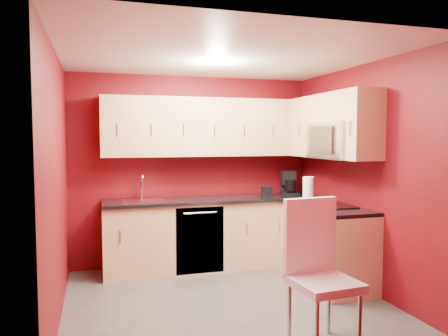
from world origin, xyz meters
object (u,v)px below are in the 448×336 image
microwave (337,140)px  paper_towel (308,189)px  coffee_maker (290,183)px  sink (143,198)px  dining_chair (324,275)px  napkin_holder (267,191)px

microwave → paper_towel: 0.71m
coffee_maker → paper_towel: size_ratio=1.04×
sink → dining_chair: bearing=-63.6°
paper_towel → napkin_holder: bearing=111.8°
microwave → napkin_holder: (-0.45, 1.00, -0.69)m
microwave → sink: (-2.09, 1.00, -0.72)m
napkin_holder → paper_towel: (0.27, -0.67, 0.09)m
paper_towel → dining_chair: bearing=-113.3°
microwave → sink: 2.43m
microwave → sink: size_ratio=1.46×
napkin_holder → coffee_maker: bearing=4.8°
microwave → sink: bearing=154.4°
sink → coffee_maker: size_ratio=1.63×
sink → dining_chair: sink is taller
microwave → coffee_maker: size_ratio=2.38×
sink → paper_towel: bearing=-19.5°
microwave → dining_chair: 1.96m
coffee_maker → dining_chair: coffee_maker is taller
sink → paper_towel: (1.91, -0.68, 0.12)m
sink → napkin_holder: sink is taller
napkin_holder → paper_towel: bearing=-68.2°
coffee_maker → dining_chair: bearing=-102.3°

